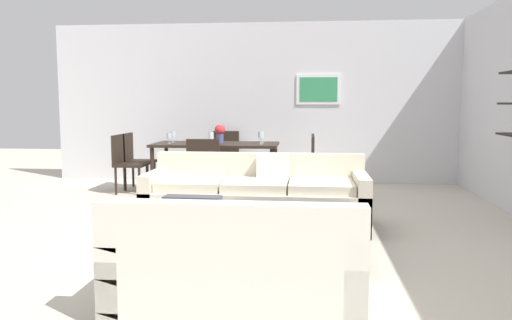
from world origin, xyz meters
TOP-DOWN VIEW (x-y plane):
  - ground_plane at (0.00, 0.00)m, footprint 18.00×18.00m
  - back_wall_unit at (0.30, 3.53)m, footprint 8.40×0.09m
  - sofa_beige at (-0.04, 0.34)m, footprint 2.40×0.90m
  - loveseat_white at (0.07, -1.94)m, footprint 1.61×0.90m
  - coffee_table at (0.36, -0.75)m, footprint 1.23×1.01m
  - decorative_bowl at (0.40, -0.73)m, footprint 0.30×0.30m
  - candle_jar at (0.56, -0.63)m, footprint 0.07×0.07m
  - apple_on_coffee_table at (0.07, -0.67)m, footprint 0.09×0.09m
  - dining_table at (-0.87, 2.38)m, footprint 1.88×0.86m
  - dining_chair_foot at (-0.87, 1.54)m, footprint 0.44×0.44m
  - dining_chair_head at (-0.87, 3.22)m, footprint 0.44×0.44m
  - dining_chair_right_near at (0.47, 2.19)m, footprint 0.44×0.44m
  - dining_chair_left_far at (-2.21, 2.58)m, footprint 0.44×0.44m
  - dining_chair_right_far at (0.47, 2.58)m, footprint 0.44×0.44m
  - dining_chair_left_near at (-2.21, 2.19)m, footprint 0.44×0.44m
  - wine_glass_left_far at (-1.56, 2.49)m, footprint 0.07×0.07m
  - wine_glass_foot at (-0.87, 2.01)m, footprint 0.07×0.07m
  - wine_glass_head at (-0.87, 2.75)m, footprint 0.06×0.06m
  - wine_glass_right_far at (-0.18, 2.49)m, footprint 0.06×0.06m
  - wine_glass_left_near at (-1.56, 2.27)m, footprint 0.07×0.07m
  - wine_glass_right_near at (-0.18, 2.27)m, footprint 0.08×0.08m
  - centerpiece_vase at (-0.81, 2.41)m, footprint 0.16×0.16m

SIDE VIEW (x-z plane):
  - ground_plane at x=0.00m, z-range 0.00..0.00m
  - coffee_table at x=0.36m, z-range 0.00..0.38m
  - sofa_beige at x=-0.04m, z-range -0.10..0.68m
  - loveseat_white at x=0.07m, z-range -0.10..0.68m
  - candle_jar at x=0.56m, z-range 0.38..0.44m
  - apple_on_coffee_table at x=0.07m, z-range 0.38..0.47m
  - decorative_bowl at x=0.40m, z-range 0.38..0.47m
  - dining_chair_foot at x=-0.87m, z-range 0.06..0.94m
  - dining_chair_head at x=-0.87m, z-range 0.06..0.94m
  - dining_chair_right_near at x=0.47m, z-range 0.06..0.94m
  - dining_chair_left_far at x=-2.21m, z-range 0.06..0.94m
  - dining_chair_right_far at x=0.47m, z-range 0.06..0.94m
  - dining_chair_left_near at x=-2.21m, z-range 0.06..0.94m
  - dining_table at x=-0.87m, z-range 0.30..1.05m
  - wine_glass_left_near at x=-1.56m, z-range 0.78..0.94m
  - wine_glass_head at x=-0.87m, z-range 0.78..0.96m
  - wine_glass_right_far at x=-0.18m, z-range 0.78..0.96m
  - wine_glass_left_far at x=-1.56m, z-range 0.78..0.96m
  - wine_glass_right_near at x=-0.18m, z-range 0.79..0.97m
  - wine_glass_foot at x=-0.87m, z-range 0.79..0.98m
  - centerpiece_vase at x=-0.81m, z-range 0.77..1.06m
  - back_wall_unit at x=0.30m, z-range 0.00..2.70m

